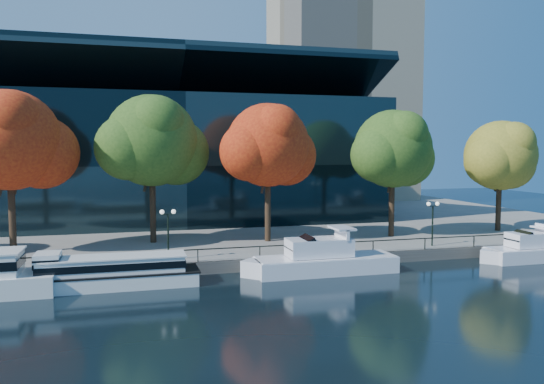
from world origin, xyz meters
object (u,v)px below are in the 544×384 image
object	(u,v)px
cruiser_far	(530,249)
lamp_1	(168,223)
tree_4	(394,151)
lamp_2	(433,213)
cruiser_near	(320,259)
tree_1	(11,142)
tree_3	(270,147)
tour_boat	(101,272)
tree_5	(502,157)
tree_2	(154,143)

from	to	relation	value
cruiser_far	lamp_1	distance (m)	31.37
tree_4	lamp_2	distance (m)	8.23
cruiser_near	cruiser_far	xyz separation A→B (m)	(19.49, -0.39, -0.11)
tree_1	cruiser_far	bearing A→B (deg)	-12.87
tree_3	tree_4	xyz separation A→B (m)	(12.83, -0.47, -0.34)
tour_boat	lamp_1	distance (m)	6.74
tree_4	tree_3	bearing A→B (deg)	177.89
cruiser_near	tree_5	distance (m)	27.44
cruiser_far	tree_1	world-z (taller)	tree_1
cruiser_far	tree_2	size ratio (longest dim) A/B	0.70
tree_1	tree_5	xyz separation A→B (m)	(48.12, 0.33, -1.39)
tree_1	tree_3	world-z (taller)	tree_1
tree_5	tree_4	bearing A→B (deg)	-178.21
tree_5	lamp_2	bearing A→B (deg)	-152.68
tree_4	tree_5	bearing A→B (deg)	1.79
tree_1	lamp_1	distance (m)	15.04
cruiser_near	tree_5	world-z (taller)	tree_5
cruiser_near	tree_4	xyz separation A→B (m)	(11.37, 9.41, 8.54)
tree_1	tree_4	distance (m)	35.11
tree_1	tree_2	xyz separation A→B (m)	(11.65, 2.58, 0.05)
tree_1	tree_4	bearing A→B (deg)	-0.12
tour_boat	tree_4	distance (m)	30.58
tour_boat	tree_5	size ratio (longest dim) A/B	1.19
tree_3	tree_4	size ratio (longest dim) A/B	1.03
tree_1	tree_3	distance (m)	22.28
tree_4	cruiser_near	bearing A→B (deg)	-140.40
cruiser_far	tree_1	distance (m)	45.31
lamp_2	lamp_1	bearing A→B (deg)	180.00
lamp_1	lamp_2	size ratio (longest dim) A/B	1.00
cruiser_near	tree_2	world-z (taller)	tree_2
tour_boat	tree_5	bearing A→B (deg)	13.69
lamp_2	cruiser_near	bearing A→B (deg)	-163.92
cruiser_far	tree_5	size ratio (longest dim) A/B	0.82
cruiser_far	tree_4	distance (m)	15.39
cruiser_near	tree_5	size ratio (longest dim) A/B	1.05
cruiser_far	lamp_2	xyz separation A→B (m)	(-7.30, 3.90, 2.97)
tree_2	tour_boat	bearing A→B (deg)	-109.53
lamp_2	tree_3	bearing A→B (deg)	154.98
cruiser_far	tree_3	world-z (taller)	tree_3
cruiser_far	tree_2	world-z (taller)	tree_2
tree_3	cruiser_near	bearing A→B (deg)	-81.61
tree_2	tree_3	world-z (taller)	tree_2
tour_boat	lamp_2	size ratio (longest dim) A/B	3.50
tree_4	cruiser_far	bearing A→B (deg)	-50.36
tree_3	tree_4	bearing A→B (deg)	-2.11
tour_boat	tree_1	world-z (taller)	tree_1
cruiser_near	lamp_1	size ratio (longest dim) A/B	3.09
tree_4	lamp_2	bearing A→B (deg)	-82.13
tour_boat	cruiser_far	bearing A→B (deg)	-0.43
cruiser_far	lamp_2	size ratio (longest dim) A/B	2.41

